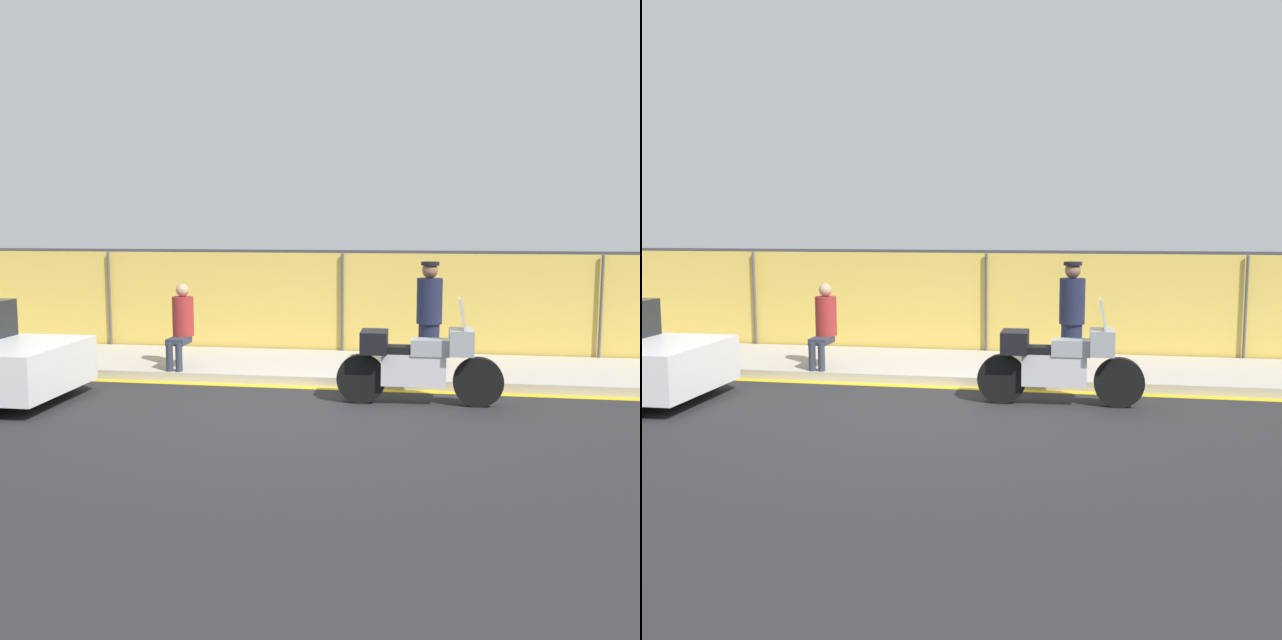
{
  "view_description": "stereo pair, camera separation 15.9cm",
  "coord_description": "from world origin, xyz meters",
  "views": [
    {
      "loc": [
        1.76,
        -9.56,
        2.44
      ],
      "look_at": [
        -0.05,
        1.57,
        0.98
      ],
      "focal_mm": 42.0,
      "sensor_mm": 36.0,
      "label": 1
    },
    {
      "loc": [
        1.91,
        -9.54,
        2.44
      ],
      "look_at": [
        -0.05,
        1.57,
        0.98
      ],
      "focal_mm": 42.0,
      "sensor_mm": 36.0,
      "label": 2
    }
  ],
  "objects": [
    {
      "name": "curb_paint_stripe",
      "position": [
        0.0,
        1.23,
        0.0
      ],
      "size": [
        33.18,
        0.18,
        0.01
      ],
      "color": "gold",
      "rests_on": "ground_plane"
    },
    {
      "name": "motorcycle",
      "position": [
        1.47,
        0.44,
        0.59
      ],
      "size": [
        2.24,
        0.53,
        1.46
      ],
      "rotation": [
        0.0,
        0.0,
        0.03
      ],
      "color": "black",
      "rests_on": "ground_plane"
    },
    {
      "name": "ground_plane",
      "position": [
        0.0,
        0.0,
        0.0
      ],
      "size": [
        120.0,
        120.0,
        0.0
      ],
      "primitive_type": "plane",
      "color": "#262628"
    },
    {
      "name": "storefront_fence",
      "position": [
        -0.0,
        3.85,
        0.95
      ],
      "size": [
        31.52,
        0.17,
        1.91
      ],
      "color": "gold",
      "rests_on": "ground_plane"
    },
    {
      "name": "person_seated_on_curb",
      "position": [
        -2.34,
        1.79,
        0.89
      ],
      "size": [
        0.34,
        0.67,
        1.34
      ],
      "color": "#2D3342",
      "rests_on": "sidewalk"
    },
    {
      "name": "sidewalk",
      "position": [
        0.0,
        2.54,
        0.07
      ],
      "size": [
        33.18,
        2.45,
        0.15
      ],
      "color": "#ADA89E",
      "rests_on": "ground_plane"
    },
    {
      "name": "officer_standing",
      "position": [
        1.58,
        2.34,
        1.01
      ],
      "size": [
        0.41,
        0.41,
        1.7
      ],
      "color": "#191E38",
      "rests_on": "sidewalk"
    }
  ]
}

